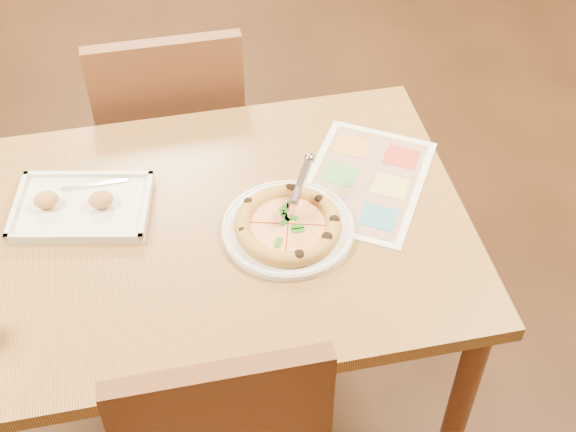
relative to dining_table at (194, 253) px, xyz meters
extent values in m
plane|color=#361D0F|center=(0.00, 0.00, -0.63)|extent=(7.00, 7.00, 0.00)
cube|color=olive|center=(0.00, 0.00, 0.07)|extent=(1.30, 0.85, 0.04)
cylinder|color=brown|center=(0.59, -0.36, -0.29)|extent=(0.06, 0.06, 0.68)
cylinder|color=brown|center=(0.59, 0.36, -0.29)|extent=(0.06, 0.06, 0.68)
cube|color=brown|center=(0.00, 0.70, -0.18)|extent=(0.42, 0.42, 0.04)
cube|color=brown|center=(0.00, 0.51, 0.04)|extent=(0.42, 0.04, 0.45)
cylinder|color=silver|center=(0.22, -0.05, 0.09)|extent=(0.31, 0.31, 0.02)
cylinder|color=gold|center=(0.22, -0.06, 0.11)|extent=(0.24, 0.24, 0.01)
cylinder|color=#FFD18A|center=(0.22, -0.06, 0.12)|extent=(0.20, 0.20, 0.01)
torus|color=gold|center=(0.22, -0.06, 0.12)|extent=(0.25, 0.25, 0.04)
cylinder|color=silver|center=(0.24, -0.03, 0.16)|extent=(0.04, 0.07, 0.08)
cube|color=silver|center=(0.27, 0.02, 0.18)|extent=(0.07, 0.11, 0.06)
cube|color=silver|center=(-0.24, 0.11, 0.09)|extent=(0.36, 0.28, 0.02)
cube|color=silver|center=(-0.24, 0.11, 0.11)|extent=(0.16, 0.01, 0.00)
ellipsoid|color=#B57841|center=(-0.32, 0.13, 0.13)|extent=(0.06, 0.05, 0.04)
ellipsoid|color=#B57841|center=(-0.20, 0.10, 0.13)|extent=(0.06, 0.05, 0.04)
cube|color=white|center=(0.44, 0.07, 0.09)|extent=(0.44, 0.48, 0.00)
camera|label=1|loc=(-0.04, -1.29, 1.46)|focal=50.00mm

